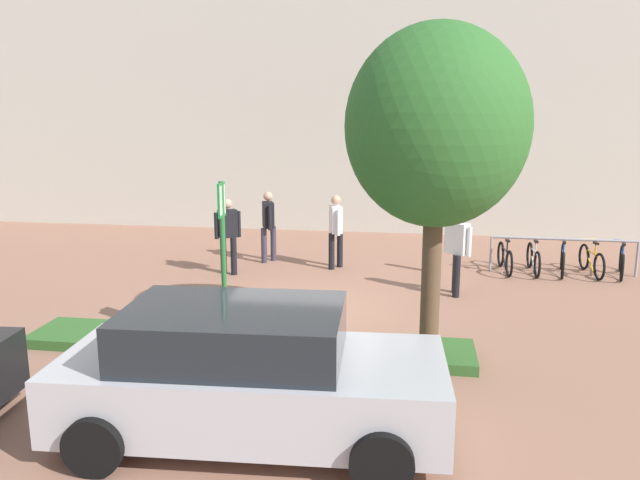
# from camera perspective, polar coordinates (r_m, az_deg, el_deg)

# --- Properties ---
(ground_plane) EXTENTS (60.00, 60.00, 0.00)m
(ground_plane) POSITION_cam_1_polar(r_m,az_deg,el_deg) (11.56, -0.72, -6.72)
(ground_plane) COLOR #936651
(building_facade) EXTENTS (28.00, 1.20, 10.00)m
(building_facade) POSITION_cam_1_polar(r_m,az_deg,el_deg) (19.33, 3.46, 15.80)
(building_facade) COLOR beige
(building_facade) RESTS_ON ground
(planter_strip) EXTENTS (7.00, 1.10, 0.16)m
(planter_strip) POSITION_cam_1_polar(r_m,az_deg,el_deg) (10.01, -6.70, -9.35)
(planter_strip) COLOR #336028
(planter_strip) RESTS_ON ground
(tree_sidewalk) EXTENTS (2.56, 2.56, 4.86)m
(tree_sidewalk) POSITION_cam_1_polar(r_m,az_deg,el_deg) (8.98, 10.54, 9.98)
(tree_sidewalk) COLOR brown
(tree_sidewalk) RESTS_ON ground
(parking_sign_post) EXTENTS (0.08, 0.36, 2.63)m
(parking_sign_post) POSITION_cam_1_polar(r_m,az_deg,el_deg) (9.63, -8.81, -0.14)
(parking_sign_post) COLOR #2D7238
(parking_sign_post) RESTS_ON ground
(bike_at_sign) EXTENTS (1.68, 0.42, 0.86)m
(bike_at_sign) POSITION_cam_1_polar(r_m,az_deg,el_deg) (10.08, -8.40, -7.61)
(bike_at_sign) COLOR black
(bike_at_sign) RESTS_ON ground
(bike_rack_cluster) EXTENTS (3.21, 1.57, 0.83)m
(bike_rack_cluster) POSITION_cam_1_polar(r_m,az_deg,el_deg) (15.20, 21.15, -1.61)
(bike_rack_cluster) COLOR #99999E
(bike_rack_cluster) RESTS_ON ground
(bollard_steel) EXTENTS (0.16, 0.16, 0.90)m
(bollard_steel) POSITION_cam_1_polar(r_m,az_deg,el_deg) (14.59, 9.96, -1.10)
(bollard_steel) COLOR #ADADB2
(bollard_steel) RESTS_ON ground
(person_casual_tan) EXTENTS (0.36, 0.58, 1.72)m
(person_casual_tan) POSITION_cam_1_polar(r_m,az_deg,el_deg) (14.56, 1.45, 1.20)
(person_casual_tan) COLOR black
(person_casual_tan) RESTS_ON ground
(person_suited_dark) EXTENTS (0.53, 0.42, 1.72)m
(person_suited_dark) POSITION_cam_1_polar(r_m,az_deg,el_deg) (14.18, -8.37, 0.78)
(person_suited_dark) COLOR black
(person_suited_dark) RESTS_ON ground
(person_suited_navy) EXTENTS (0.37, 0.57, 1.72)m
(person_suited_navy) POSITION_cam_1_polar(r_m,az_deg,el_deg) (15.23, -4.71, 1.64)
(person_suited_navy) COLOR #383342
(person_suited_navy) RESTS_ON ground
(person_shirt_white) EXTENTS (0.51, 0.46, 1.72)m
(person_shirt_white) POSITION_cam_1_polar(r_m,az_deg,el_deg) (12.75, 12.37, -0.64)
(person_shirt_white) COLOR black
(person_shirt_white) RESTS_ON ground
(car_silver_sedan) EXTENTS (4.38, 2.19, 1.54)m
(car_silver_sedan) POSITION_cam_1_polar(r_m,az_deg,el_deg) (7.26, -6.55, -12.07)
(car_silver_sedan) COLOR #B7B7BC
(car_silver_sedan) RESTS_ON ground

